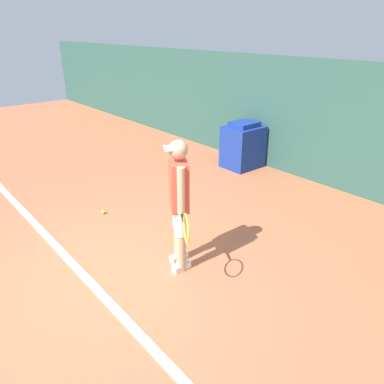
% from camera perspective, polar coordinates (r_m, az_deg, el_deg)
% --- Properties ---
extents(ground_plane, '(24.00, 24.00, 0.00)m').
position_cam_1_polar(ground_plane, '(4.80, -12.47, -12.25)').
color(ground_plane, '#B76642').
extents(back_wall, '(24.00, 0.10, 2.28)m').
position_cam_1_polar(back_wall, '(7.37, 20.20, 9.53)').
color(back_wall, '#2D564C').
rests_on(back_wall, ground_plane).
extents(court_baseline, '(21.60, 0.10, 0.01)m').
position_cam_1_polar(court_baseline, '(4.71, -15.18, -13.20)').
color(court_baseline, white).
rests_on(court_baseline, ground_plane).
extents(tennis_player, '(0.85, 0.56, 1.64)m').
position_cam_1_polar(tennis_player, '(4.40, -1.97, -1.29)').
color(tennis_player, tan).
rests_on(tennis_player, ground_plane).
extents(tennis_ball, '(0.07, 0.07, 0.07)m').
position_cam_1_polar(tennis_ball, '(6.24, -13.39, -2.98)').
color(tennis_ball, '#D1E533').
rests_on(tennis_ball, ground_plane).
extents(covered_chair, '(0.65, 0.77, 0.98)m').
position_cam_1_polar(covered_chair, '(8.08, 7.76, 6.99)').
color(covered_chair, navy).
rests_on(covered_chair, ground_plane).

